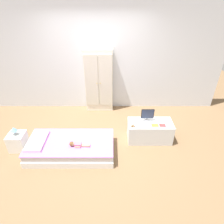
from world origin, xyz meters
name	(u,v)px	position (x,y,z in m)	size (l,w,h in m)	color
ground_plane	(95,142)	(0.00, 0.00, -0.01)	(10.00, 10.00, 0.02)	brown
back_wall	(97,59)	(0.00, 1.57, 1.35)	(6.40, 0.05, 2.70)	silver
bed	(71,147)	(-0.44, -0.32, 0.14)	(1.69, 0.85, 0.28)	white
pillow	(37,141)	(-1.09, -0.32, 0.31)	(0.32, 0.61, 0.05)	silver
doll	(76,144)	(-0.31, -0.44, 0.32)	(0.39, 0.14, 0.10)	#D6668E
nightstand	(18,141)	(-1.55, -0.19, 0.18)	(0.32, 0.32, 0.36)	white
table_lamp	(14,130)	(-1.55, -0.19, 0.49)	(0.13, 0.13, 0.18)	#B7B2AD
wardrobe	(99,81)	(0.04, 1.41, 0.83)	(0.71, 0.26, 1.64)	white
tv_stand	(150,131)	(1.20, 0.10, 0.22)	(0.93, 0.45, 0.44)	silver
tv_monitor	(148,114)	(1.13, 0.18, 0.60)	(0.27, 0.10, 0.28)	#99999E
rocking_horse_toy	(133,125)	(0.81, -0.05, 0.49)	(0.09, 0.04, 0.11)	#8E6642
book_orange	(155,125)	(1.27, 0.00, 0.45)	(0.14, 0.09, 0.01)	orange
book_red	(163,125)	(1.42, 0.00, 0.45)	(0.13, 0.10, 0.01)	#CC3838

